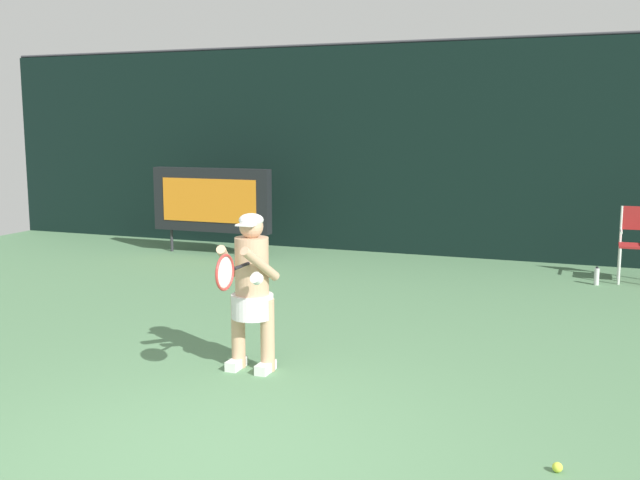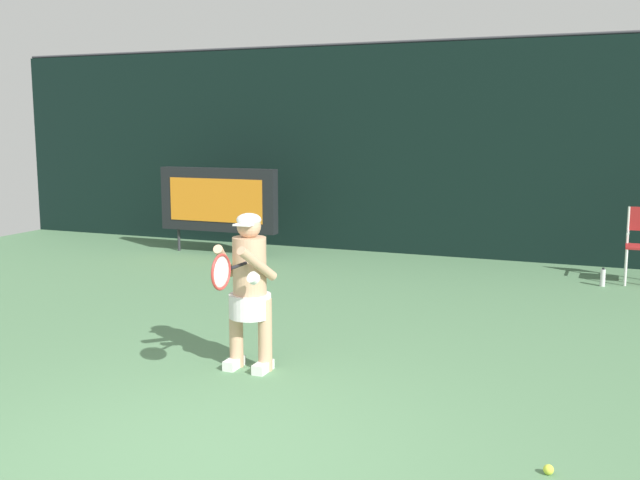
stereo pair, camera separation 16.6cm
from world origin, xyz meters
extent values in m
cube|color=#548057|center=(0.00, 0.00, -0.01)|extent=(18.00, 22.00, 0.02)
cube|color=black|center=(0.00, 8.50, 1.80)|extent=(18.00, 0.12, 3.60)
cylinder|color=#38383D|center=(0.00, 8.50, 3.63)|extent=(18.00, 0.05, 0.05)
cube|color=black|center=(-3.90, 7.24, 0.95)|extent=(2.20, 0.20, 1.10)
cube|color=orange|center=(-3.90, 7.13, 0.95)|extent=(1.80, 0.01, 0.75)
cylinder|color=#2D2D33|center=(-4.73, 7.24, 0.20)|extent=(0.05, 0.05, 0.40)
cylinder|color=#2D2D33|center=(-3.08, 7.24, 0.20)|extent=(0.05, 0.05, 0.40)
cylinder|color=white|center=(2.71, 7.06, 0.26)|extent=(0.04, 0.04, 0.52)
cylinder|color=white|center=(2.71, 7.47, 0.26)|extent=(0.04, 0.04, 0.52)
cylinder|color=white|center=(2.71, 7.47, 0.80)|extent=(0.04, 0.04, 0.56)
cylinder|color=white|center=(2.71, 7.27, 0.74)|extent=(0.04, 0.44, 0.04)
cylinder|color=silver|center=(2.41, 6.91, 0.12)|extent=(0.07, 0.07, 0.24)
cylinder|color=black|center=(2.41, 6.91, 0.25)|extent=(0.03, 0.03, 0.03)
cube|color=white|center=(-0.67, 1.84, 0.04)|extent=(0.11, 0.26, 0.09)
cube|color=white|center=(-0.37, 1.84, 0.04)|extent=(0.11, 0.26, 0.09)
cylinder|color=tan|center=(-0.67, 1.89, 0.34)|extent=(0.13, 0.13, 0.68)
cylinder|color=tan|center=(-0.37, 1.89, 0.34)|extent=(0.13, 0.13, 0.68)
cylinder|color=silver|center=(-0.52, 1.89, 0.60)|extent=(0.39, 0.39, 0.22)
cylinder|color=tan|center=(-0.52, 1.89, 0.96)|extent=(0.31, 0.31, 0.56)
sphere|color=tan|center=(-0.52, 1.89, 1.34)|extent=(0.22, 0.22, 0.22)
ellipsoid|color=white|center=(-0.52, 1.89, 1.40)|extent=(0.22, 0.22, 0.12)
cube|color=white|center=(-0.52, 1.79, 1.36)|extent=(0.17, 0.12, 0.02)
cylinder|color=tan|center=(-0.69, 1.72, 1.03)|extent=(0.20, 0.48, 0.37)
cylinder|color=tan|center=(-0.36, 1.72, 1.03)|extent=(0.20, 0.48, 0.37)
cylinder|color=white|center=(-0.34, 1.60, 0.93)|extent=(0.13, 0.13, 0.12)
cylinder|color=black|center=(-0.48, 1.60, 1.03)|extent=(0.03, 0.28, 0.03)
torus|color=#C0342F|center=(-0.48, 1.30, 1.03)|extent=(0.02, 0.31, 0.31)
ellipsoid|color=silver|center=(-0.48, 1.30, 1.03)|extent=(0.01, 0.26, 0.26)
sphere|color=#CCDB3D|center=(2.26, 0.70, 0.03)|extent=(0.07, 0.07, 0.07)
camera|label=1|loc=(2.44, -4.14, 2.25)|focal=41.96mm
camera|label=2|loc=(2.59, -4.08, 2.25)|focal=41.96mm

